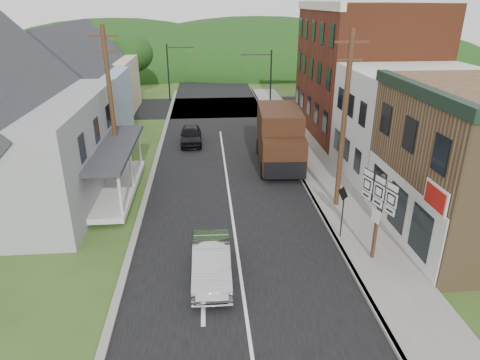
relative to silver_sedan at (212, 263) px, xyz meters
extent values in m
plane|color=#2D4719|center=(1.14, 2.32, -0.70)|extent=(120.00, 120.00, 0.00)
cube|color=black|center=(1.14, 12.32, -0.70)|extent=(9.00, 90.00, 0.02)
cube|color=black|center=(1.14, 29.32, -0.70)|extent=(60.00, 9.00, 0.02)
cube|color=slate|center=(7.04, 10.32, -0.62)|extent=(2.80, 55.00, 0.15)
cube|color=slate|center=(5.69, 10.32, -0.62)|extent=(0.20, 55.00, 0.15)
cube|color=slate|center=(-3.51, 10.32, -0.64)|extent=(0.30, 55.00, 0.12)
cube|color=silver|center=(12.44, 9.82, 2.55)|extent=(8.00, 7.00, 6.50)
cube|color=maroon|center=(12.44, 19.32, 4.30)|extent=(8.00, 12.00, 10.00)
cube|color=gray|center=(-10.86, 8.32, 2.05)|extent=(10.00, 12.00, 5.50)
cube|color=#95A7CB|center=(-9.86, 19.32, 1.80)|extent=(7.00, 8.00, 5.00)
cube|color=#C0B694|center=(-10.36, 28.32, 1.80)|extent=(7.00, 8.00, 5.00)
cylinder|color=#472D19|center=(6.74, 5.82, 3.80)|extent=(0.26, 0.26, 9.00)
cube|color=#472D19|center=(6.74, 5.82, 7.70)|extent=(1.60, 0.10, 0.10)
cube|color=#472D19|center=(6.74, 5.82, 6.90)|extent=(1.20, 0.10, 0.10)
cylinder|color=#472D19|center=(-5.36, 10.32, 3.80)|extent=(0.26, 0.26, 9.00)
cube|color=#472D19|center=(-5.36, 10.32, 7.70)|extent=(1.60, 0.10, 0.10)
cube|color=#472D19|center=(-5.36, 10.32, 6.90)|extent=(1.20, 0.10, 0.10)
cylinder|color=black|center=(6.14, 25.82, 2.30)|extent=(0.14, 0.14, 6.00)
cylinder|color=black|center=(4.74, 25.82, 4.90)|extent=(2.80, 0.10, 0.10)
imported|color=olive|center=(3.54, 25.82, 4.20)|extent=(0.16, 0.20, 1.00)
cylinder|color=black|center=(-3.86, 32.82, 2.30)|extent=(0.14, 0.14, 6.00)
cylinder|color=black|center=(-2.46, 32.82, 4.90)|extent=(2.80, 0.10, 0.10)
imported|color=olive|center=(-1.26, 32.82, 4.20)|extent=(0.16, 0.20, 1.00)
cylinder|color=#382616|center=(-7.86, 34.32, 1.26)|extent=(0.36, 0.36, 3.92)
ellipsoid|color=#14340F|center=(-7.86, 34.32, 4.20)|extent=(4.80, 4.80, 4.08)
ellipsoid|color=#14340F|center=(1.14, 57.32, -0.70)|extent=(90.00, 30.00, 16.00)
imported|color=#B3B4B8|center=(0.00, 0.00, 0.00)|extent=(1.52, 4.24, 1.39)
imported|color=black|center=(-1.19, 17.26, -0.02)|extent=(1.67, 3.99, 1.35)
cube|color=#31190D|center=(4.79, 12.95, 1.31)|extent=(2.96, 5.20, 3.32)
cube|color=#31190D|center=(4.60, 9.98, 0.74)|extent=(2.75, 2.00, 2.18)
cube|color=black|center=(4.61, 10.21, 1.65)|extent=(2.49, 1.53, 0.06)
cube|color=black|center=(4.54, 9.01, 0.16)|extent=(2.53, 0.34, 1.03)
cylinder|color=black|center=(3.41, 10.17, -0.18)|extent=(0.39, 1.05, 1.03)
cylinder|color=black|center=(5.81, 10.02, -0.18)|extent=(0.39, 1.05, 1.03)
cylinder|color=black|center=(3.71, 14.75, -0.18)|extent=(0.39, 1.05, 1.03)
cylinder|color=black|center=(6.11, 14.59, -0.18)|extent=(0.39, 1.05, 1.03)
cube|color=#472D19|center=(6.77, 0.67, 1.33)|extent=(0.15, 0.15, 3.76)
cube|color=black|center=(6.71, 0.66, 2.52)|extent=(0.62, 2.08, 0.09)
cube|color=silver|center=(6.87, -0.08, 3.00)|extent=(0.18, 0.57, 0.24)
cube|color=silver|center=(6.87, -0.08, 2.52)|extent=(0.19, 0.63, 0.59)
cube|color=silver|center=(6.87, -0.08, 2.03)|extent=(0.18, 0.57, 0.30)
cube|color=silver|center=(6.67, 0.64, 3.00)|extent=(0.18, 0.57, 0.24)
cube|color=silver|center=(6.67, 0.64, 2.52)|extent=(0.19, 0.63, 0.59)
cube|color=silver|center=(6.67, 0.64, 2.03)|extent=(0.18, 0.57, 0.30)
cube|color=silver|center=(6.47, 1.37, 3.00)|extent=(0.18, 0.57, 0.24)
cube|color=silver|center=(6.47, 1.37, 2.52)|extent=(0.19, 0.63, 0.59)
cube|color=silver|center=(6.47, 1.37, 2.03)|extent=(0.18, 0.57, 0.30)
cube|color=silver|center=(6.67, 0.64, 1.44)|extent=(0.15, 0.47, 0.59)
cylinder|color=black|center=(5.94, 2.47, 0.64)|extent=(0.08, 0.08, 2.37)
cube|color=black|center=(5.88, 2.47, 1.62)|extent=(0.25, 0.66, 0.70)
cube|color=#FFF20D|center=(5.89, 2.47, 1.62)|extent=(0.24, 0.60, 0.63)
camera|label=1|loc=(-0.06, -14.18, 9.47)|focal=32.00mm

